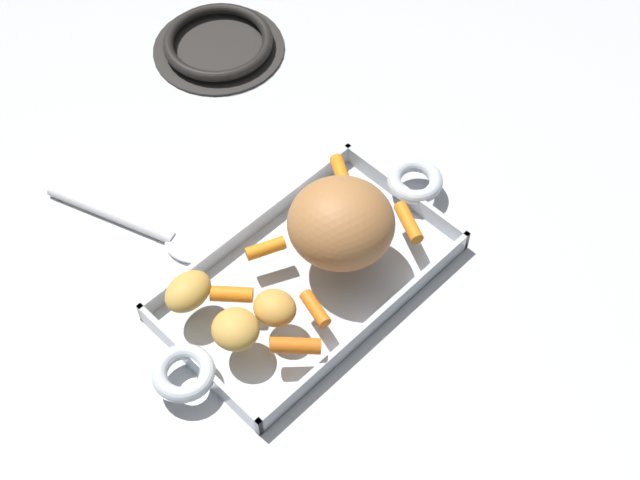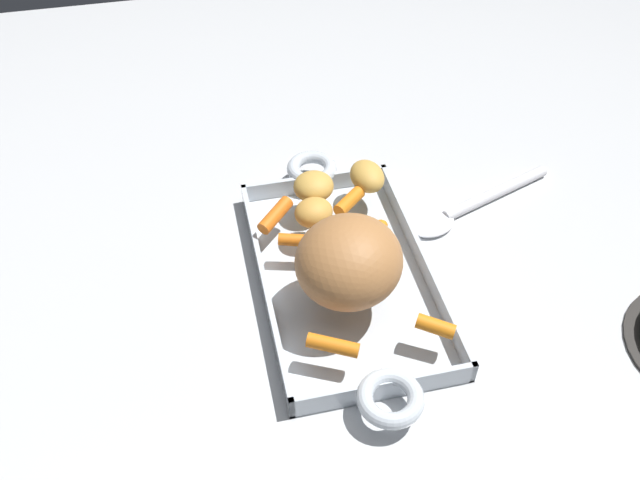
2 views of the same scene
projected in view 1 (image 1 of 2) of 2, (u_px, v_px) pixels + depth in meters
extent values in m
plane|color=silver|center=(308.00, 283.00, 1.07)|extent=(1.67, 1.67, 0.00)
cube|color=silver|center=(308.00, 281.00, 1.07)|extent=(0.35, 0.20, 0.01)
cube|color=silver|center=(369.00, 327.00, 1.02)|extent=(0.35, 0.01, 0.03)
cube|color=silver|center=(251.00, 228.00, 1.10)|extent=(0.35, 0.01, 0.03)
cube|color=silver|center=(198.00, 367.00, 0.99)|extent=(0.01, 0.20, 0.03)
cube|color=silver|center=(404.00, 196.00, 1.13)|extent=(0.01, 0.20, 0.03)
torus|color=silver|center=(183.00, 373.00, 0.97)|extent=(0.07, 0.07, 0.02)
torus|color=silver|center=(415.00, 181.00, 1.13)|extent=(0.07, 0.07, 0.02)
ellipsoid|color=#AE7340|center=(341.00, 223.00, 1.02)|extent=(0.17, 0.17, 0.09)
cylinder|color=orange|center=(232.00, 294.00, 1.01)|extent=(0.04, 0.05, 0.02)
cylinder|color=orange|center=(315.00, 309.00, 1.00)|extent=(0.03, 0.05, 0.02)
cylinder|color=orange|center=(266.00, 248.00, 1.04)|extent=(0.05, 0.03, 0.02)
cylinder|color=orange|center=(409.00, 222.00, 1.07)|extent=(0.04, 0.06, 0.02)
cylinder|color=orange|center=(340.00, 170.00, 1.11)|extent=(0.04, 0.05, 0.02)
cylinder|color=orange|center=(295.00, 346.00, 0.97)|extent=(0.05, 0.05, 0.02)
ellipsoid|color=gold|center=(235.00, 329.00, 0.97)|extent=(0.07, 0.07, 0.03)
ellipsoid|color=gold|center=(275.00, 308.00, 0.99)|extent=(0.06, 0.06, 0.03)
ellipsoid|color=gold|center=(188.00, 291.00, 1.00)|extent=(0.06, 0.05, 0.03)
cylinder|color=#282623|center=(219.00, 48.00, 1.30)|extent=(0.19, 0.19, 0.01)
torus|color=black|center=(218.00, 41.00, 1.29)|extent=(0.16, 0.16, 0.02)
cylinder|color=white|center=(111.00, 214.00, 1.12)|extent=(0.08, 0.18, 0.02)
ellipsoid|color=white|center=(189.00, 246.00, 1.09)|extent=(0.07, 0.08, 0.01)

